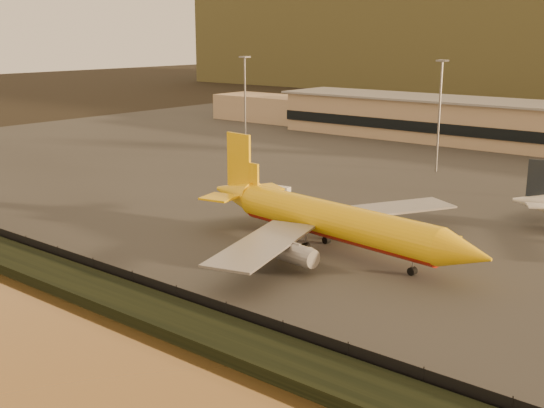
{
  "coord_description": "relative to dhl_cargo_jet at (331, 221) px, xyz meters",
  "views": [
    {
      "loc": [
        58.31,
        -64.38,
        31.46
      ],
      "look_at": [
        -3.79,
        12.0,
        6.65
      ],
      "focal_mm": 45.0,
      "sensor_mm": 36.0,
      "label": 1
    }
  ],
  "objects": [
    {
      "name": "perimeter_fence",
      "position": [
        -4.55,
        -28.36,
        -3.48
      ],
      "size": [
        300.0,
        0.05,
        2.2
      ],
      "primitive_type": "cube",
      "color": "black",
      "rests_on": "tarmac"
    },
    {
      "name": "ground",
      "position": [
        -4.55,
        -15.36,
        -4.78
      ],
      "size": [
        900.0,
        900.0,
        0.0
      ],
      "primitive_type": "plane",
      "color": "black",
      "rests_on": "ground"
    },
    {
      "name": "gse_vehicle_yellow",
      "position": [
        12.57,
        12.17,
        -3.62
      ],
      "size": [
        4.43,
        2.32,
        1.92
      ],
      "primitive_type": "cube",
      "rotation": [
        0.0,
        0.0,
        0.1
      ],
      "color": "yellow",
      "rests_on": "tarmac"
    },
    {
      "name": "dhl_cargo_jet",
      "position": [
        0.0,
        0.0,
        0.0
      ],
      "size": [
        51.39,
        49.98,
        15.34
      ],
      "rotation": [
        0.0,
        0.0,
        -0.12
      ],
      "color": "yellow",
      "rests_on": "tarmac"
    },
    {
      "name": "tarmac",
      "position": [
        -4.55,
        79.64,
        -4.68
      ],
      "size": [
        320.0,
        220.0,
        0.2
      ],
      "primitive_type": "cube",
      "color": "#2D2D2D",
      "rests_on": "ground"
    },
    {
      "name": "embankment",
      "position": [
        -4.55,
        -32.36,
        -4.08
      ],
      "size": [
        320.0,
        7.0,
        1.4
      ],
      "primitive_type": "cube",
      "color": "black",
      "rests_on": "ground"
    },
    {
      "name": "gse_vehicle_white",
      "position": [
        -27.94,
        23.57,
        -3.75
      ],
      "size": [
        3.86,
        2.06,
        1.66
      ],
      "primitive_type": "cube",
      "rotation": [
        0.0,
        0.0,
        0.11
      ],
      "color": "white",
      "rests_on": "tarmac"
    },
    {
      "name": "terminal_building",
      "position": [
        -19.07,
        110.19,
        1.46
      ],
      "size": [
        202.0,
        25.0,
        12.6
      ],
      "color": "tan",
      "rests_on": "tarmac"
    }
  ]
}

